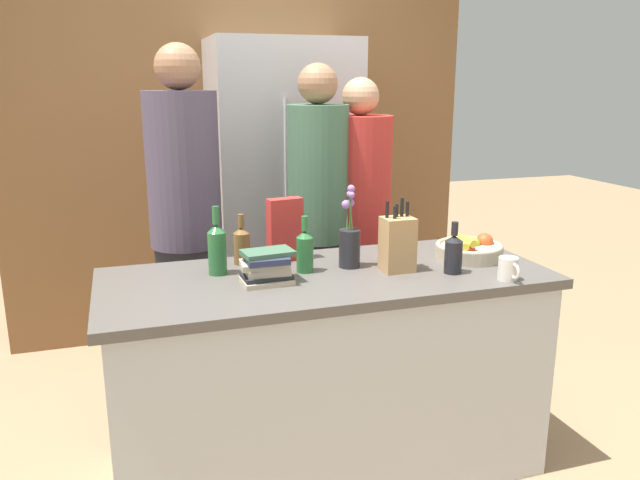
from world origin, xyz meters
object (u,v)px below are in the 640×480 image
at_px(knife_block, 398,244).
at_px(coffee_mug, 508,269).
at_px(bottle_wine, 217,248).
at_px(person_at_sink, 186,214).
at_px(book_stack, 266,267).
at_px(flower_vase, 349,243).
at_px(fruit_bowl, 470,249).
at_px(person_in_blue, 318,212).
at_px(bottle_vinegar, 305,250).
at_px(refrigerator, 284,198).
at_px(bottle_water, 242,244).
at_px(cereal_box, 285,229).
at_px(bottle_oil, 453,253).
at_px(person_in_red_tee, 359,216).

xyz_separation_m(knife_block, coffee_mug, (0.37, -0.25, -0.07)).
bearing_deg(bottle_wine, person_at_sink, 96.83).
relative_size(knife_block, book_stack, 1.42).
relative_size(flower_vase, person_at_sink, 0.19).
bearing_deg(fruit_bowl, bottle_wine, 174.30).
distance_m(flower_vase, coffee_mug, 0.65).
bearing_deg(person_in_blue, bottle_vinegar, -88.06).
xyz_separation_m(refrigerator, flower_vase, (-0.06, -1.33, 0.04)).
relative_size(bottle_water, person_at_sink, 0.12).
relative_size(cereal_box, bottle_oil, 1.28).
xyz_separation_m(bottle_oil, bottle_wine, (-0.92, 0.28, 0.03)).
relative_size(refrigerator, cereal_box, 6.88).
height_order(coffee_mug, person_at_sink, person_at_sink).
height_order(cereal_box, person_in_red_tee, person_in_red_tee).
bearing_deg(bottle_wine, coffee_mug, -21.88).
relative_size(knife_block, person_in_blue, 0.17).
distance_m(bottle_wine, bottle_water, 0.17).
distance_m(bottle_oil, person_at_sink, 1.30).
height_order(refrigerator, person_in_blue, refrigerator).
relative_size(bottle_oil, bottle_vinegar, 0.91).
relative_size(bottle_vinegar, person_in_red_tee, 0.14).
bearing_deg(book_stack, knife_block, -0.96).
bearing_deg(person_at_sink, book_stack, -48.86).
xyz_separation_m(flower_vase, book_stack, (-0.38, -0.10, -0.04)).
bearing_deg(person_in_blue, person_at_sink, -152.13).
bearing_deg(knife_block, bottle_vinegar, 164.39).
bearing_deg(coffee_mug, fruit_bowl, 86.30).
relative_size(coffee_mug, person_in_blue, 0.07).
xyz_separation_m(cereal_box, person_in_blue, (0.31, 0.48, -0.04)).
height_order(bottle_oil, person_in_blue, person_in_blue).
relative_size(fruit_bowl, bottle_water, 1.36).
relative_size(knife_block, cereal_box, 1.10).
distance_m(person_in_blue, person_in_red_tee, 0.26).
bearing_deg(bottle_wine, flower_vase, -7.24).
relative_size(book_stack, person_in_blue, 0.12).
bearing_deg(cereal_box, person_at_sink, 131.21).
bearing_deg(person_at_sink, fruit_bowl, -5.95).
xyz_separation_m(fruit_bowl, bottle_wine, (-1.10, 0.11, 0.07)).
bearing_deg(coffee_mug, person_at_sink, 139.36).
distance_m(refrigerator, person_in_blue, 0.66).
height_order(refrigerator, cereal_box, refrigerator).
relative_size(fruit_bowl, bottle_vinegar, 1.26).
height_order(person_at_sink, person_in_blue, person_at_sink).
bearing_deg(bottle_oil, bottle_vinegar, 160.55).
relative_size(fruit_bowl, bottle_oil, 1.38).
distance_m(coffee_mug, bottle_water, 1.11).
xyz_separation_m(cereal_box, book_stack, (-0.15, -0.29, -0.07)).
relative_size(coffee_mug, person_in_red_tee, 0.07).
bearing_deg(coffee_mug, flower_vase, 145.69).
bearing_deg(bottle_vinegar, refrigerator, 79.08).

